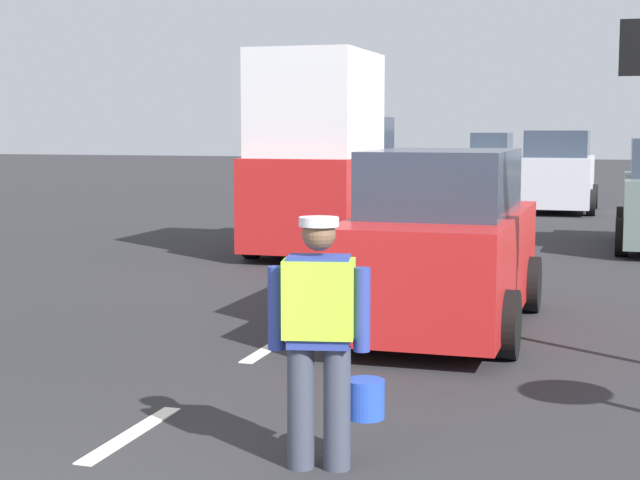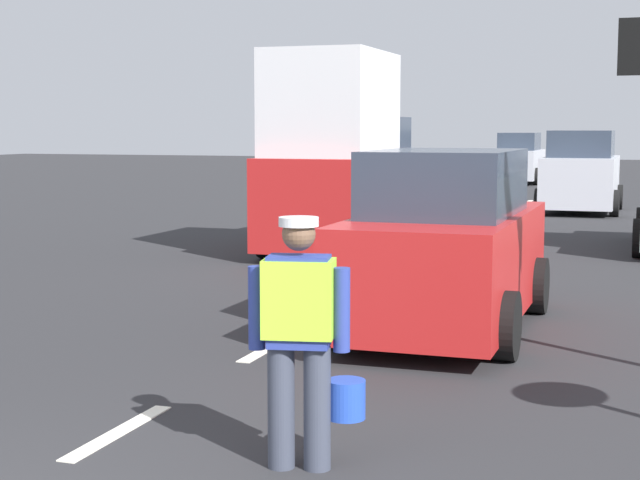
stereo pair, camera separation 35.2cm
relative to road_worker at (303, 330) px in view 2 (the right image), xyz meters
The scene contains 7 objects.
ground_plane 18.66m from the road_worker, 94.77° to the left, with size 96.00×96.00×0.00m, color #28282B.
lane_center_line 22.84m from the road_worker, 93.89° to the left, with size 0.14×46.40×0.01m.
road_worker is the anchor object (origin of this frame).
delivery_truck 11.46m from the road_worker, 106.44° to the left, with size 2.16×4.60×3.54m.
car_oncoming_third 34.80m from the road_worker, 95.34° to the left, with size 1.92×4.09×2.03m.
car_outgoing_far 21.18m from the road_worker, 89.48° to the left, with size 2.09×3.84×2.17m.
car_outgoing_ahead 4.77m from the road_worker, 90.39° to the left, with size 1.93×4.17×2.00m.
Camera 2 is at (3.71, -3.53, 2.24)m, focal length 55.54 mm.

